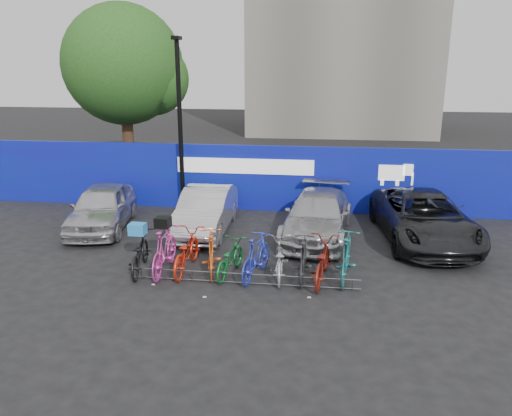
% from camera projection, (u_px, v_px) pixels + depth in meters
% --- Properties ---
extents(ground, '(100.00, 100.00, 0.00)m').
position_uv_depth(ground, '(248.00, 275.00, 12.75)').
color(ground, black).
rests_on(ground, ground).
extents(hoarding, '(22.00, 0.18, 2.40)m').
position_uv_depth(hoarding, '(272.00, 178.00, 18.14)').
color(hoarding, '#0A2195').
rests_on(hoarding, ground).
extents(tree, '(5.40, 5.20, 7.80)m').
position_uv_depth(tree, '(129.00, 68.00, 21.82)').
color(tree, '#382314').
rests_on(tree, ground).
extents(lamppost, '(0.25, 0.50, 6.11)m').
position_uv_depth(lamppost, '(180.00, 122.00, 17.41)').
color(lamppost, black).
rests_on(lamppost, ground).
extents(bike_rack, '(5.60, 0.03, 0.30)m').
position_uv_depth(bike_rack, '(244.00, 278.00, 12.14)').
color(bike_rack, '#595B60').
rests_on(bike_rack, ground).
extents(car_0, '(2.43, 4.45, 1.44)m').
position_uv_depth(car_0, '(102.00, 207.00, 16.23)').
color(car_0, '#B5B4B9').
rests_on(car_0, ground).
extents(car_1, '(1.54, 4.24, 1.39)m').
position_uv_depth(car_1, '(206.00, 210.00, 15.94)').
color(car_1, '#B2B1B6').
rests_on(car_1, ground).
extents(car_2, '(2.39, 4.86, 1.36)m').
position_uv_depth(car_2, '(318.00, 215.00, 15.47)').
color(car_2, '#A6A6AB').
rests_on(car_2, ground).
extents(car_3, '(2.94, 5.50, 1.47)m').
position_uv_depth(car_3, '(424.00, 218.00, 15.05)').
color(car_3, black).
rests_on(car_3, ground).
extents(bike_0, '(0.97, 2.00, 1.01)m').
position_uv_depth(bike_0, '(139.00, 253.00, 12.84)').
color(bike_0, black).
rests_on(bike_0, ground).
extents(bike_1, '(0.60, 2.04, 1.22)m').
position_uv_depth(bike_1, '(164.00, 250.00, 12.74)').
color(bike_1, '#CE3B9F').
rests_on(bike_1, ground).
extents(bike_2, '(0.77, 2.05, 1.07)m').
position_uv_depth(bike_2, '(186.00, 251.00, 12.86)').
color(bike_2, red).
rests_on(bike_2, ground).
extents(bike_3, '(0.90, 1.92, 1.11)m').
position_uv_depth(bike_3, '(211.00, 252.00, 12.74)').
color(bike_3, orange).
rests_on(bike_3, ground).
extents(bike_4, '(0.90, 1.78, 0.89)m').
position_uv_depth(bike_4, '(230.00, 258.00, 12.64)').
color(bike_4, '#0F6D2B').
rests_on(bike_4, ground).
extents(bike_5, '(0.95, 1.93, 1.12)m').
position_uv_depth(bike_5, '(256.00, 256.00, 12.46)').
color(bike_5, '#2633C1').
rests_on(bike_5, ground).
extents(bike_6, '(0.81, 1.90, 0.97)m').
position_uv_depth(bike_6, '(279.00, 259.00, 12.49)').
color(bike_6, '#A7AAAF').
rests_on(bike_6, ground).
extents(bike_7, '(0.56, 1.82, 1.08)m').
position_uv_depth(bike_7, '(303.00, 259.00, 12.36)').
color(bike_7, '#28292B').
rests_on(bike_7, ground).
extents(bike_8, '(0.96, 2.10, 1.06)m').
position_uv_depth(bike_8, '(322.00, 261.00, 12.24)').
color(bike_8, maroon).
rests_on(bike_8, ground).
extents(bike_9, '(0.81, 2.04, 1.19)m').
position_uv_depth(bike_9, '(346.00, 257.00, 12.33)').
color(bike_9, '#1E6367').
rests_on(bike_9, ground).
extents(cargo_crate, '(0.42, 0.32, 0.29)m').
position_uv_depth(cargo_crate, '(138.00, 229.00, 12.66)').
color(cargo_crate, '#2584D5').
rests_on(cargo_crate, bike_0).
extents(cargo_topcase, '(0.39, 0.36, 0.27)m').
position_uv_depth(cargo_topcase, '(163.00, 222.00, 12.53)').
color(cargo_topcase, black).
rests_on(cargo_topcase, bike_1).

